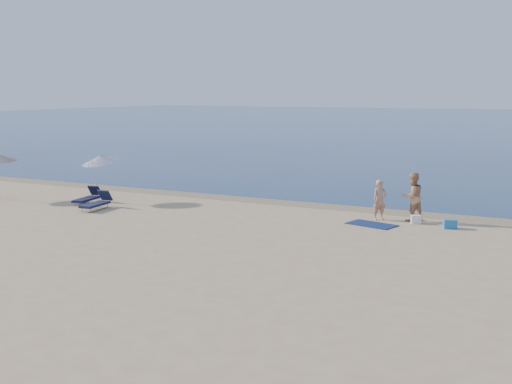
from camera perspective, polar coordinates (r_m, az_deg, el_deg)
sea at (r=108.31m, az=20.77°, el=5.71°), size 240.00×160.00×0.01m
wet_sand_strip at (r=29.76m, az=3.75°, el=-1.04°), size 240.00×1.60×0.00m
person_left at (r=26.36m, az=10.94°, el=-0.70°), size 0.70×0.70×1.63m
person_right at (r=26.42m, az=13.72°, el=-0.42°), size 1.18×1.20×1.96m
beach_towel at (r=25.47m, az=10.24°, el=-2.85°), size 2.06×1.47×0.03m
white_bag at (r=26.10m, az=14.03°, el=-2.36°), size 0.48×0.45×0.33m
blue_cooler at (r=25.49m, az=16.85°, el=-2.73°), size 0.58×0.51×0.35m
umbrella_near at (r=31.08m, az=-13.66°, el=2.87°), size 2.31×2.32×2.36m
lounger_left at (r=30.69m, az=-14.74°, el=-0.49°), size 0.84×1.81×0.77m
lounger_right at (r=29.16m, az=-13.97°, el=-0.94°), size 0.74×1.81×0.78m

